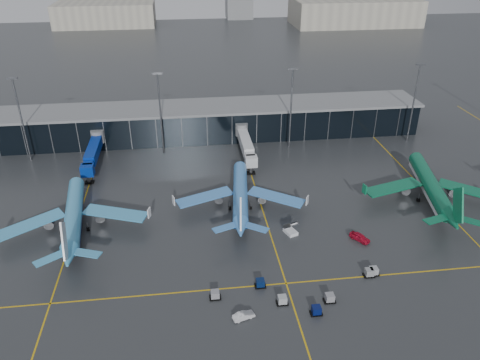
{
  "coord_description": "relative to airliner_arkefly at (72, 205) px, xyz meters",
  "views": [
    {
      "loc": [
        -8.09,
        -85.03,
        61.59
      ],
      "look_at": [
        5.0,
        18.0,
        6.0
      ],
      "focal_mm": 35.0,
      "sensor_mm": 36.0,
      "label": 1
    }
  ],
  "objects": [
    {
      "name": "flood_masts",
      "position": [
        39.68,
        39.55,
        7.63
      ],
      "size": [
        203.0,
        0.5,
        25.5
      ],
      "color": "#595B60",
      "rests_on": "ground"
    },
    {
      "name": "airliner_aer_lingus",
      "position": [
        88.3,
        2.7,
        0.22
      ],
      "size": [
        44.54,
        48.43,
        12.8
      ],
      "primitive_type": null,
      "rotation": [
        0.0,
        0.0,
        -0.21
      ],
      "color": "#0B6140",
      "rests_on": "ground"
    },
    {
      "name": "service_van_white",
      "position": [
        35.1,
        -33.76,
        -5.51
      ],
      "size": [
        4.31,
        2.58,
        1.34
      ],
      "primitive_type": "imported",
      "rotation": [
        0.0,
        0.0,
        1.88
      ],
      "color": "silver",
      "rests_on": "ground"
    },
    {
      "name": "baggage_carts",
      "position": [
        48.14,
        -28.68,
        -5.42
      ],
      "size": [
        34.49,
        10.81,
        1.7
      ],
      "color": "black",
      "rests_on": "ground"
    },
    {
      "name": "service_van_red",
      "position": [
        64.15,
        -13.23,
        -5.36
      ],
      "size": [
        4.38,
        5.07,
        1.65
      ],
      "primitive_type": "imported",
      "rotation": [
        0.0,
        0.0,
        0.62
      ],
      "color": "#B70E27",
      "rests_on": "ground"
    },
    {
      "name": "mobile_airstair",
      "position": [
        49.35,
        -8.58,
        -5.41
      ],
      "size": [
        3.21,
        3.78,
        3.45
      ],
      "rotation": [
        0.0,
        0.0,
        0.37
      ],
      "color": "white",
      "rests_on": "ground"
    },
    {
      "name": "terminal_pier",
      "position": [
        34.68,
        51.55,
        -0.76
      ],
      "size": [
        142.0,
        17.0,
        10.7
      ],
      "color": "black",
      "rests_on": "ground"
    },
    {
      "name": "jet_bridges",
      "position": [
        -0.32,
        32.54,
        -1.63
      ],
      "size": [
        94.0,
        27.5,
        7.2
      ],
      "color": "#595B60",
      "rests_on": "ground"
    },
    {
      "name": "airliner_arkefly",
      "position": [
        0.0,
        0.0,
        0.0
      ],
      "size": [
        40.11,
        44.36,
        12.37
      ],
      "primitive_type": null,
      "rotation": [
        0.0,
        0.0,
        0.13
      ],
      "color": "#3F9BCF",
      "rests_on": "ground"
    },
    {
      "name": "airliner_klm_near",
      "position": [
        39.46,
        5.13,
        -0.3
      ],
      "size": [
        38.06,
        42.13,
        11.77
      ],
      "primitive_type": null,
      "rotation": [
        0.0,
        0.0,
        -0.12
      ],
      "color": "#4186D6",
      "rests_on": "ground"
    },
    {
      "name": "distant_hangars",
      "position": [
        84.63,
        259.63,
        2.61
      ],
      "size": [
        260.0,
        71.0,
        22.0
      ],
      "color": "#B2AD99",
      "rests_on": "ground"
    },
    {
      "name": "taxi_lines",
      "position": [
        44.68,
        0.16,
        -6.17
      ],
      "size": [
        220.0,
        120.0,
        0.02
      ],
      "color": "gold",
      "rests_on": "ground"
    },
    {
      "name": "ground",
      "position": [
        34.68,
        -10.45,
        -6.18
      ],
      "size": [
        600.0,
        600.0,
        0.0
      ],
      "primitive_type": "plane",
      "color": "#282B2D",
      "rests_on": "ground"
    }
  ]
}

